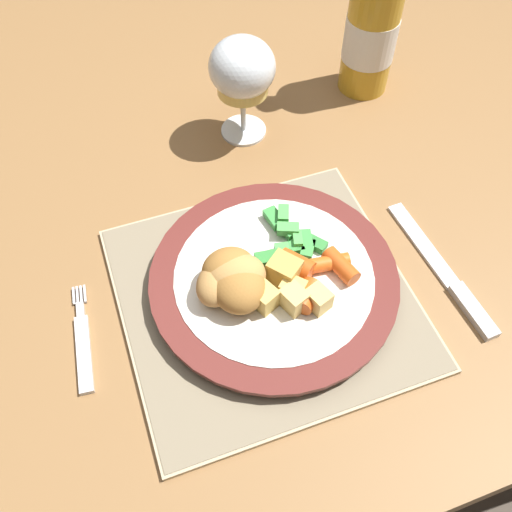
{
  "coord_description": "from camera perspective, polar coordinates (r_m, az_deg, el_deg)",
  "views": [
    {
      "loc": [
        -0.07,
        -0.53,
        1.27
      ],
      "look_at": [
        0.05,
        -0.2,
        0.78
      ],
      "focal_mm": 40.0,
      "sensor_mm": 36.0,
      "label": 1
    }
  ],
  "objects": [
    {
      "name": "breaded_croquettes",
      "position": [
        0.58,
        -2.52,
        -2.28
      ],
      "size": [
        0.09,
        0.08,
        0.04
      ],
      "color": "#A87033",
      "rests_on": "dinner_plate"
    },
    {
      "name": "dinner_plate",
      "position": [
        0.62,
        1.79,
        -2.37
      ],
      "size": [
        0.27,
        0.27,
        0.02
      ],
      "color": "white",
      "rests_on": "placemat"
    },
    {
      "name": "glazed_carrots",
      "position": [
        0.6,
        6.02,
        -1.63
      ],
      "size": [
        0.08,
        0.08,
        0.02
      ],
      "color": "#CC5119",
      "rests_on": "dinner_plate"
    },
    {
      "name": "green_beans_pile",
      "position": [
        0.63,
        3.42,
        1.62
      ],
      "size": [
        0.09,
        0.08,
        0.02
      ],
      "color": "#338438",
      "rests_on": "dinner_plate"
    },
    {
      "name": "table_knife",
      "position": [
        0.67,
        18.74,
        -2.15
      ],
      "size": [
        0.03,
        0.2,
        0.01
      ],
      "color": "silver",
      "rests_on": "dining_table"
    },
    {
      "name": "dining_table",
      "position": [
        0.81,
        -8.14,
        5.12
      ],
      "size": [
        1.55,
        0.97,
        0.74
      ],
      "color": "olive",
      "rests_on": "ground"
    },
    {
      "name": "roast_potatoes",
      "position": [
        0.58,
        3.29,
        -3.23
      ],
      "size": [
        0.08,
        0.08,
        0.03
      ],
      "color": "gold",
      "rests_on": "dinner_plate"
    },
    {
      "name": "wine_glass",
      "position": [
        0.73,
        -1.39,
        17.96
      ],
      "size": [
        0.08,
        0.08,
        0.14
      ],
      "color": "silver",
      "rests_on": "dining_table"
    },
    {
      "name": "bottle",
      "position": [
        0.83,
        11.64,
        22.01
      ],
      "size": [
        0.07,
        0.07,
        0.26
      ],
      "color": "gold",
      "rests_on": "dining_table"
    },
    {
      "name": "placemat",
      "position": [
        0.62,
        0.94,
        -4.09
      ],
      "size": [
        0.31,
        0.3,
        0.01
      ],
      "color": "tan",
      "rests_on": "dining_table"
    },
    {
      "name": "ground_plane",
      "position": [
        1.38,
        -4.88,
        -13.16
      ],
      "size": [
        6.0,
        6.0,
        0.0
      ],
      "primitive_type": "plane",
      "color": "#4C4238"
    },
    {
      "name": "fork",
      "position": [
        0.62,
        -16.89,
        -8.5
      ],
      "size": [
        0.03,
        0.13,
        0.01
      ],
      "color": "silver",
      "rests_on": "dining_table"
    }
  ]
}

